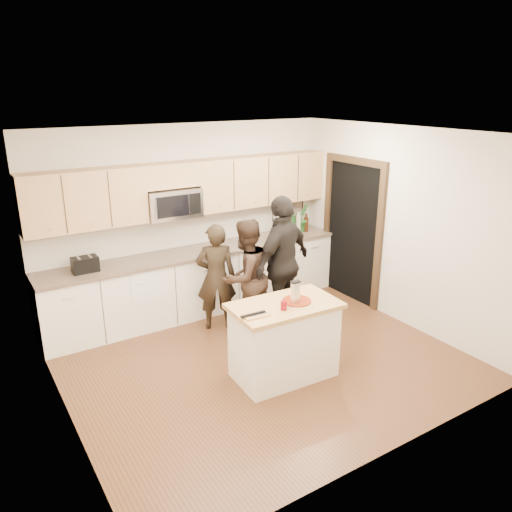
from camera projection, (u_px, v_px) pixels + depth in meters
floor at (262, 359)px, 6.11m from camera, size 4.50×4.50×0.00m
room_shell at (262, 223)px, 5.56m from camera, size 4.52×4.02×2.71m
back_cabinetry at (199, 281)px, 7.32m from camera, size 4.50×0.66×0.94m
upper_cabinetry at (193, 186)px, 7.01m from camera, size 4.50×0.33×0.75m
microwave at (172, 203)px, 6.87m from camera, size 0.76×0.41×0.40m
doorway at (352, 226)px, 7.59m from camera, size 0.06×1.25×2.20m
framed_picture at (295, 207)px, 8.28m from camera, size 0.30×0.03×0.38m
dish_towel at (140, 276)px, 6.58m from camera, size 0.34×0.60×0.48m
island at (284, 340)px, 5.63m from camera, size 1.23×0.76×0.90m
red_plate at (297, 301)px, 5.55m from camera, size 0.32×0.32×0.02m
box_grater at (295, 292)px, 5.44m from camera, size 0.10×0.06×0.25m
drink_glass at (284, 306)px, 5.33m from camera, size 0.07×0.07×0.09m
cutting_board at (255, 315)px, 5.20m from camera, size 0.28×0.17×0.02m
tongs at (253, 314)px, 5.18m from camera, size 0.29×0.05×0.02m
knife at (260, 314)px, 5.19m from camera, size 0.20×0.03×0.01m
toaster at (85, 264)px, 6.31m from camera, size 0.32×0.21×0.20m
bottle_cluster at (295, 223)px, 7.98m from camera, size 0.58×0.29×0.38m
orchid at (302, 217)px, 8.07m from camera, size 0.31×0.29×0.45m
woman_left at (216, 277)px, 6.71m from camera, size 0.64×0.55×1.48m
woman_center at (246, 277)px, 6.58m from camera, size 0.88×0.76×1.57m
woman_right at (283, 263)px, 6.70m from camera, size 1.17×0.79×1.85m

